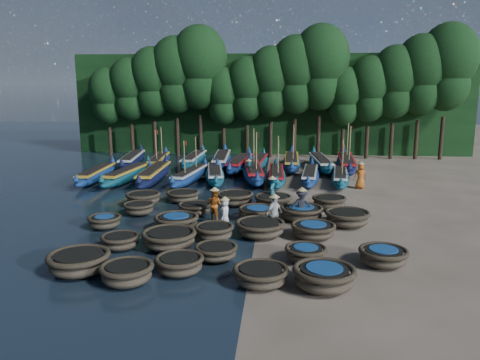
# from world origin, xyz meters

# --- Properties ---
(ground) EXTENTS (120.00, 120.00, 0.00)m
(ground) POSITION_xyz_m (0.00, 0.00, 0.00)
(ground) COLOR gray
(ground) RESTS_ON ground
(foliage_wall) EXTENTS (40.00, 3.00, 10.00)m
(foliage_wall) POSITION_xyz_m (0.00, 23.50, 5.00)
(foliage_wall) COLOR black
(foliage_wall) RESTS_ON ground
(coracle_0) EXTENTS (2.67, 2.67, 0.83)m
(coracle_0) POSITION_xyz_m (-6.43, -9.38, 0.48)
(coracle_0) COLOR #4B412E
(coracle_0) RESTS_ON ground
(coracle_1) EXTENTS (2.17, 2.17, 0.77)m
(coracle_1) POSITION_xyz_m (-4.32, -10.15, 0.44)
(coracle_1) COLOR #4B412E
(coracle_1) RESTS_ON ground
(coracle_2) EXTENTS (2.27, 2.27, 0.71)m
(coracle_2) POSITION_xyz_m (-2.64, -9.08, 0.41)
(coracle_2) COLOR #4B412E
(coracle_2) RESTS_ON ground
(coracle_3) EXTENTS (2.30, 2.30, 0.70)m
(coracle_3) POSITION_xyz_m (0.47, -9.84, 0.40)
(coracle_3) COLOR #4B412E
(coracle_3) RESTS_ON ground
(coracle_4) EXTENTS (2.25, 2.25, 0.84)m
(coracle_4) POSITION_xyz_m (2.69, -9.99, 0.49)
(coracle_4) COLOR #4B412E
(coracle_4) RESTS_ON ground
(coracle_5) EXTENTS (1.92, 1.92, 0.66)m
(coracle_5) POSITION_xyz_m (-5.79, -6.63, 0.38)
(coracle_5) COLOR #4B412E
(coracle_5) RESTS_ON ground
(coracle_6) EXTENTS (2.42, 2.42, 0.81)m
(coracle_6) POSITION_xyz_m (-3.68, -6.36, 0.46)
(coracle_6) COLOR #4B412E
(coracle_6) RESTS_ON ground
(coracle_7) EXTENTS (1.88, 1.88, 0.64)m
(coracle_7) POSITION_xyz_m (-1.45, -7.52, 0.36)
(coracle_7) COLOR #4B412E
(coracle_7) RESTS_ON ground
(coracle_8) EXTENTS (1.92, 1.92, 0.64)m
(coracle_8) POSITION_xyz_m (2.19, -7.40, 0.37)
(coracle_8) COLOR #4B412E
(coracle_8) RESTS_ON ground
(coracle_9) EXTENTS (1.96, 1.96, 0.71)m
(coracle_9) POSITION_xyz_m (5.22, -7.56, 0.41)
(coracle_9) COLOR #4B412E
(coracle_9) RESTS_ON ground
(coracle_10) EXTENTS (1.66, 1.66, 0.65)m
(coracle_10) POSITION_xyz_m (-7.56, -3.81, 0.38)
(coracle_10) COLOR #4B412E
(coracle_10) RESTS_ON ground
(coracle_11) EXTENTS (2.20, 2.20, 0.79)m
(coracle_11) POSITION_xyz_m (-3.92, -3.85, 0.46)
(coracle_11) COLOR #4B412E
(coracle_11) RESTS_ON ground
(coracle_12) EXTENTS (2.01, 2.01, 0.73)m
(coracle_12) POSITION_xyz_m (-1.88, -5.09, 0.42)
(coracle_12) COLOR #4B412E
(coracle_12) RESTS_ON ground
(coracle_13) EXTENTS (2.49, 2.49, 0.77)m
(coracle_13) POSITION_xyz_m (0.20, -4.41, 0.44)
(coracle_13) COLOR #4B412E
(coracle_13) RESTS_ON ground
(coracle_14) EXTENTS (2.28, 2.28, 0.70)m
(coracle_14) POSITION_xyz_m (2.68, -4.37, 0.40)
(coracle_14) COLOR #4B412E
(coracle_14) RESTS_ON ground
(coracle_15) EXTENTS (1.72, 1.72, 0.67)m
(coracle_15) POSITION_xyz_m (-6.61, -1.22, 0.38)
(coracle_15) COLOR #4B412E
(coracle_15) RESTS_ON ground
(coracle_16) EXTENTS (2.08, 2.08, 0.65)m
(coracle_16) POSITION_xyz_m (-3.54, -0.94, 0.37)
(coracle_16) COLOR #4B412E
(coracle_16) RESTS_ON ground
(coracle_17) EXTENTS (2.29, 2.29, 0.68)m
(coracle_17) POSITION_xyz_m (-0.04, -1.59, 0.39)
(coracle_17) COLOR #4B412E
(coracle_17) RESTS_ON ground
(coracle_18) EXTENTS (2.52, 2.52, 0.77)m
(coracle_18) POSITION_xyz_m (2.26, -1.56, 0.44)
(coracle_18) COLOR #4B412E
(coracle_18) RESTS_ON ground
(coracle_19) EXTENTS (2.63, 2.63, 0.79)m
(coracle_19) POSITION_xyz_m (4.52, -2.34, 0.45)
(coracle_19) COLOR #4B412E
(coracle_19) RESTS_ON ground
(coracle_20) EXTENTS (2.06, 2.06, 0.79)m
(coracle_20) POSITION_xyz_m (-6.94, 0.71, 0.45)
(coracle_20) COLOR #4B412E
(coracle_20) RESTS_ON ground
(coracle_21) EXTENTS (2.40, 2.40, 0.66)m
(coracle_21) POSITION_xyz_m (-4.80, 1.82, 0.38)
(coracle_21) COLOR #4B412E
(coracle_21) RESTS_ON ground
(coracle_22) EXTENTS (2.60, 2.60, 0.76)m
(coracle_22) POSITION_xyz_m (-1.56, 1.34, 0.43)
(coracle_22) COLOR #4B412E
(coracle_22) RESTS_ON ground
(coracle_23) EXTENTS (2.30, 2.30, 0.80)m
(coracle_23) POSITION_xyz_m (0.72, 0.67, 0.46)
(coracle_23) COLOR #4B412E
(coracle_23) RESTS_ON ground
(coracle_24) EXTENTS (2.21, 2.21, 0.75)m
(coracle_24) POSITION_xyz_m (3.93, 0.90, 0.43)
(coracle_24) COLOR #4B412E
(coracle_24) RESTS_ON ground
(long_boat_0) EXTENTS (1.57, 7.79, 1.37)m
(long_boat_0) POSITION_xyz_m (-12.41, 7.33, 0.52)
(long_boat_0) COLOR navy
(long_boat_0) RESTS_ON ground
(long_boat_1) EXTENTS (2.39, 8.04, 1.43)m
(long_boat_1) POSITION_xyz_m (-10.07, 7.30, 0.54)
(long_boat_1) COLOR navy
(long_boat_1) RESTS_ON ground
(long_boat_2) EXTENTS (1.75, 8.72, 1.54)m
(long_boat_2) POSITION_xyz_m (-8.08, 7.36, 0.58)
(long_boat_2) COLOR #0D1632
(long_boat_2) RESTS_ON ground
(long_boat_3) EXTENTS (2.39, 7.55, 3.24)m
(long_boat_3) POSITION_xyz_m (-5.44, 7.52, 0.51)
(long_boat_3) COLOR navy
(long_boat_3) RESTS_ON ground
(long_boat_4) EXTENTS (2.54, 7.71, 1.37)m
(long_boat_4) POSITION_xyz_m (-3.69, 8.05, 0.52)
(long_boat_4) COLOR navy
(long_boat_4) RESTS_ON ground
(long_boat_5) EXTENTS (2.57, 8.75, 3.74)m
(long_boat_5) POSITION_xyz_m (-0.91, 8.89, 0.59)
(long_boat_5) COLOR navy
(long_boat_5) RESTS_ON ground
(long_boat_6) EXTENTS (1.48, 7.76, 3.30)m
(long_boat_6) POSITION_xyz_m (0.83, 7.99, 0.52)
(long_boat_6) COLOR navy
(long_boat_6) RESTS_ON ground
(long_boat_7) EXTENTS (2.02, 7.47, 1.32)m
(long_boat_7) POSITION_xyz_m (3.27, 8.30, 0.50)
(long_boat_7) COLOR navy
(long_boat_7) RESTS_ON ground
(long_boat_8) EXTENTS (2.08, 7.21, 3.08)m
(long_boat_8) POSITION_xyz_m (5.44, 8.06, 0.49)
(long_boat_8) COLOR navy
(long_boat_8) RESTS_ON ground
(long_boat_9) EXTENTS (2.48, 8.70, 1.54)m
(long_boat_9) POSITION_xyz_m (-11.71, 13.57, 0.59)
(long_boat_9) COLOR #0D1632
(long_boat_9) RESTS_ON ground
(long_boat_10) EXTENTS (1.97, 7.91, 3.37)m
(long_boat_10) POSITION_xyz_m (-9.33, 13.40, 0.53)
(long_boat_10) COLOR navy
(long_boat_10) RESTS_ON ground
(long_boat_11) EXTENTS (1.69, 8.34, 1.47)m
(long_boat_11) POSITION_xyz_m (-6.43, 14.38, 0.56)
(long_boat_11) COLOR navy
(long_boat_11) RESTS_ON ground
(long_boat_12) EXTENTS (2.03, 9.05, 1.59)m
(long_boat_12) POSITION_xyz_m (-3.96, 14.00, 0.61)
(long_boat_12) COLOR navy
(long_boat_12) RESTS_ON ground
(long_boat_13) EXTENTS (2.41, 8.37, 1.48)m
(long_boat_13) POSITION_xyz_m (-2.24, 12.69, 0.56)
(long_boat_13) COLOR navy
(long_boat_13) RESTS_ON ground
(long_boat_14) EXTENTS (1.90, 7.44, 1.31)m
(long_boat_14) POSITION_xyz_m (-0.74, 13.83, 0.50)
(long_boat_14) COLOR navy
(long_boat_14) RESTS_ON ground
(long_boat_15) EXTENTS (1.67, 8.59, 3.65)m
(long_boat_15) POSITION_xyz_m (2.05, 13.81, 0.58)
(long_boat_15) COLOR navy
(long_boat_15) RESTS_ON ground
(long_boat_16) EXTENTS (2.20, 8.61, 1.52)m
(long_boat_16) POSITION_xyz_m (4.45, 13.49, 0.58)
(long_boat_16) COLOR navy
(long_boat_16) RESTS_ON ground
(long_boat_17) EXTENTS (2.26, 9.05, 3.85)m
(long_boat_17) POSITION_xyz_m (6.54, 13.37, 0.61)
(long_boat_17) COLOR #0D1632
(long_boat_17) RESTS_ON ground
(fisherman_0) EXTENTS (0.52, 0.76, 1.70)m
(fisherman_0) POSITION_xyz_m (-1.63, -3.08, 0.82)
(fisherman_0) COLOR silver
(fisherman_0) RESTS_ON ground
(fisherman_1) EXTENTS (0.59, 0.73, 1.95)m
(fisherman_1) POSITION_xyz_m (0.65, 1.16, 0.97)
(fisherman_1) COLOR #175563
(fisherman_1) RESTS_ON ground
(fisherman_2) EXTENTS (1.03, 0.96, 1.90)m
(fisherman_2) POSITION_xyz_m (-2.31, -1.87, 0.90)
(fisherman_2) COLOR #AD5317
(fisherman_2) RESTS_ON ground
(fisherman_3) EXTENTS (1.22, 0.83, 1.95)m
(fisherman_3) POSITION_xyz_m (2.23, -1.76, 0.91)
(fisherman_3) COLOR black
(fisherman_3) RESTS_ON ground
(fisherman_4) EXTENTS (1.03, 1.06, 1.98)m
(fisherman_4) POSITION_xyz_m (0.84, -3.47, 0.95)
(fisherman_4) COLOR silver
(fisherman_4) RESTS_ON ground
(fisherman_5) EXTENTS (1.55, 0.96, 1.79)m
(fisherman_5) POSITION_xyz_m (-1.22, 8.31, 0.83)
(fisherman_5) COLOR #175563
(fisherman_5) RESTS_ON ground
(fisherman_6) EXTENTS (0.89, 0.60, 1.98)m
(fisherman_6) POSITION_xyz_m (6.58, 6.52, 0.94)
(fisherman_6) COLOR #AD5317
(fisherman_6) RESTS_ON ground
(tree_0) EXTENTS (3.68, 3.68, 8.68)m
(tree_0) POSITION_xyz_m (-16.00, 20.00, 5.97)
(tree_0) COLOR black
(tree_0) RESTS_ON ground
(tree_1) EXTENTS (4.09, 4.09, 9.65)m
(tree_1) POSITION_xyz_m (-13.70, 20.00, 6.65)
(tree_1) COLOR black
(tree_1) RESTS_ON ground
(tree_2) EXTENTS (4.51, 4.51, 10.63)m
(tree_2) POSITION_xyz_m (-11.40, 20.00, 7.32)
(tree_2) COLOR black
(tree_2) RESTS_ON ground
(tree_3) EXTENTS (4.92, 4.92, 11.60)m
(tree_3) POSITION_xyz_m (-9.10, 20.00, 8.00)
(tree_3) COLOR black
(tree_3) RESTS_ON ground
(tree_4) EXTENTS (5.34, 5.34, 12.58)m
(tree_4) POSITION_xyz_m (-6.80, 20.00, 8.67)
(tree_4) COLOR black
(tree_4) RESTS_ON ground
(tree_5) EXTENTS (3.68, 3.68, 8.68)m
(tree_5) POSITION_xyz_m (-4.50, 20.00, 5.97)
(tree_5) COLOR black
(tree_5) RESTS_ON ground
(tree_6) EXTENTS (4.09, 4.09, 9.65)m
(tree_6) POSITION_xyz_m (-2.20, 20.00, 6.65)
(tree_6) COLOR black
(tree_6) RESTS_ON ground
(tree_7) EXTENTS (4.51, 4.51, 10.63)m
(tree_7) POSITION_xyz_m (0.10, 20.00, 7.32)
(tree_7) COLOR black
(tree_7) RESTS_ON ground
(tree_8) EXTENTS (4.92, 4.92, 11.60)m
(tree_8) POSITION_xyz_m (2.40, 20.00, 8.00)
(tree_8) COLOR black
(tree_8) RESTS_ON ground
(tree_9) EXTENTS (5.34, 5.34, 12.58)m
(tree_9) POSITION_xyz_m (4.70, 20.00, 8.67)
(tree_9) COLOR black
(tree_9) RESTS_ON ground
(tree_10) EXTENTS (3.68, 3.68, 8.68)m
(tree_10) POSITION_xyz_m (7.00, 20.00, 5.97)
(tree_10) COLOR black
(tree_10) RESTS_ON ground
(tree_11) EXTENTS (4.09, 4.09, 9.65)m
(tree_11) POSITION_xyz_m (9.30, 20.00, 6.65)
(tree_11) COLOR black
(tree_11) RESTS_ON ground
(tree_12) EXTENTS (4.51, 4.51, 10.63)m
(tree_12) POSITION_xyz_m (11.60, 20.00, 7.32)
(tree_12) COLOR black
(tree_12) RESTS_ON ground
(tree_13) EXTENTS (4.92, 4.92, 11.60)m
(tree_13) POSITION_xyz_m (13.90, 20.00, 8.00)
(tree_13) COLOR black
(tree_13) RESTS_ON ground
(tree_14) EXTENTS (5.34, 5.34, 12.58)m
(tree_14) POSITION_xyz_m (16.20, 20.00, 8.67)
(tree_14) COLOR black
(tree_14) RESTS_ON ground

